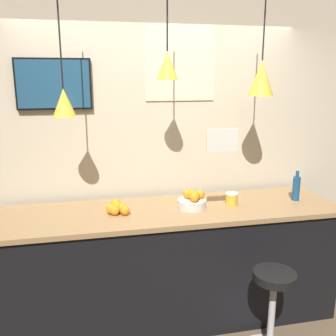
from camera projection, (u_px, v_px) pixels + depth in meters
name	position (u px, v px, depth m)	size (l,w,h in m)	color
back_wall	(157.00, 145.00, 3.43)	(8.00, 0.06, 2.90)	beige
service_counter	(168.00, 264.00, 3.20)	(2.86, 0.74, 1.00)	black
bar_stool	(272.00, 309.00, 2.74)	(0.45, 0.45, 0.70)	#B7B7BC
fruit_bowl	(192.00, 201.00, 3.11)	(0.24, 0.24, 0.16)	beige
orange_pile	(117.00, 208.00, 3.00)	(0.18, 0.25, 0.09)	orange
juice_bottle	(296.00, 188.00, 3.29)	(0.06, 0.06, 0.27)	navy
spread_jar	(232.00, 199.00, 3.18)	(0.11, 0.11, 0.11)	gold
pendant_lamp_left	(64.00, 101.00, 2.74)	(0.17, 0.17, 1.03)	black
pendant_lamp_middle	(167.00, 65.00, 2.84)	(0.17, 0.17, 0.77)	black
pendant_lamp_right	(261.00, 78.00, 3.02)	(0.21, 0.21, 0.89)	black
mounted_tv	(54.00, 84.00, 3.07)	(0.61, 0.04, 0.42)	black
hanging_menu_board	(222.00, 140.00, 2.74)	(0.24, 0.01, 0.17)	silver
wall_poster	(181.00, 64.00, 3.27)	(0.62, 0.01, 0.63)	beige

